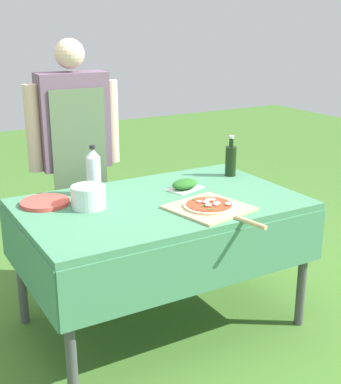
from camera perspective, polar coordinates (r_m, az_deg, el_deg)
name	(u,v)px	position (r m, az deg, el deg)	size (l,w,h in m)	color
ground_plane	(161,322)	(3.13, -0.98, -13.74)	(12.00, 12.00, 0.00)	#477A2D
prep_table	(161,216)	(2.84, -1.05, -2.53)	(1.47, 0.93, 0.73)	#478960
person_cook	(75,145)	(3.34, -10.17, 4.97)	(0.58, 0.21, 1.54)	#70604C
pizza_on_peel	(211,207)	(2.69, 4.32, -1.63)	(0.42, 0.57, 0.05)	#D1B27F
oil_bottle	(231,160)	(3.27, 6.44, 3.42)	(0.07, 0.07, 0.25)	black
water_bottle	(93,172)	(2.91, -8.22, 2.17)	(0.08, 0.08, 0.27)	silver
herb_container	(185,185)	(3.01, 1.53, 0.79)	(0.23, 0.19, 0.05)	silver
mixing_tub	(89,197)	(2.73, -8.74, -0.51)	(0.17, 0.17, 0.11)	silver
plate_stack	(45,203)	(2.84, -13.24, -1.10)	(0.26, 0.26, 0.02)	#DB4C42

